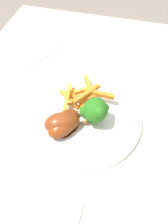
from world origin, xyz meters
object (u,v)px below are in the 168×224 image
carrot_fries_pile (83,97)px  chicken_drumstick_near (62,123)px  chicken_drumstick_extra (66,125)px  chicken_drumstick_far (69,119)px  dinner_plate (84,118)px  broccoli_floret_front (95,111)px  dining_table (71,142)px

carrot_fries_pile → chicken_drumstick_near: 0.10m
carrot_fries_pile → chicken_drumstick_extra: chicken_drumstick_extra is taller
chicken_drumstick_far → dinner_plate: bearing=-42.1°
dinner_plate → broccoli_floret_front: bearing=-107.0°
dinner_plate → broccoli_floret_front: broccoli_floret_front is taller
dining_table → chicken_drumstick_near: (-0.04, 0.00, 0.15)m
dinner_plate → chicken_drumstick_near: bearing=138.9°
dining_table → dinner_plate: bearing=-79.4°
chicken_drumstick_far → chicken_drumstick_extra: bearing=168.3°
dinner_plate → broccoli_floret_front: 0.06m
dining_table → chicken_drumstick_near: 0.16m
broccoli_floret_front → chicken_drumstick_extra: bearing=123.5°
chicken_drumstick_near → dinner_plate: bearing=-41.1°
dining_table → chicken_drumstick_near: bearing=175.3°
broccoli_floret_front → carrot_fries_pile: bearing=36.2°
chicken_drumstick_near → chicken_drumstick_far: (0.02, -0.01, -0.00)m
dinner_plate → chicken_drumstick_extra: chicken_drumstick_extra is taller
broccoli_floret_front → chicken_drumstick_far: 0.07m
dinner_plate → chicken_drumstick_extra: bearing=146.5°
dining_table → carrot_fries_pile: bearing=-21.0°
carrot_fries_pile → chicken_drumstick_extra: size_ratio=1.21×
dining_table → chicken_drumstick_extra: (-0.04, -0.01, 0.15)m
dining_table → chicken_drumstick_extra: chicken_drumstick_extra is taller
broccoli_floret_front → chicken_drumstick_far: size_ratio=0.65×
dinner_plate → chicken_drumstick_near: chicken_drumstick_near is taller
chicken_drumstick_extra → chicken_drumstick_near: bearing=84.4°
dinner_plate → carrot_fries_pile: size_ratio=1.85×
dining_table → carrot_fries_pile: (0.06, -0.02, 0.14)m
dinner_plate → broccoli_floret_front: (-0.01, -0.03, 0.05)m
broccoli_floret_front → chicken_drumstick_extra: (-0.04, 0.06, -0.02)m
broccoli_floret_front → chicken_drumstick_far: bearing=112.1°
dinner_plate → chicken_drumstick_far: (-0.03, 0.03, 0.03)m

